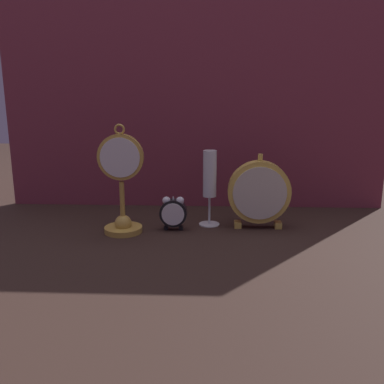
{
  "coord_description": "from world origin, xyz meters",
  "views": [
    {
      "loc": [
        0.05,
        -1.13,
        0.4
      ],
      "look_at": [
        0.0,
        0.08,
        0.11
      ],
      "focal_mm": 40.0,
      "sensor_mm": 36.0,
      "label": 1
    }
  ],
  "objects_px": {
    "alarm_clock_twin_bell": "(173,212)",
    "champagne_flute": "(210,180)",
    "pocket_watch_on_stand": "(122,191)",
    "mantel_clock_silver": "(259,192)"
  },
  "relations": [
    {
      "from": "alarm_clock_twin_bell",
      "to": "champagne_flute",
      "type": "xyz_separation_m",
      "value": [
        0.1,
        0.05,
        0.08
      ]
    },
    {
      "from": "pocket_watch_on_stand",
      "to": "champagne_flute",
      "type": "distance_m",
      "value": 0.26
    },
    {
      "from": "pocket_watch_on_stand",
      "to": "champagne_flute",
      "type": "xyz_separation_m",
      "value": [
        0.25,
        0.08,
        0.02
      ]
    },
    {
      "from": "pocket_watch_on_stand",
      "to": "alarm_clock_twin_bell",
      "type": "xyz_separation_m",
      "value": [
        0.14,
        0.03,
        -0.07
      ]
    },
    {
      "from": "mantel_clock_silver",
      "to": "champagne_flute",
      "type": "xyz_separation_m",
      "value": [
        -0.14,
        0.02,
        0.03
      ]
    },
    {
      "from": "alarm_clock_twin_bell",
      "to": "mantel_clock_silver",
      "type": "distance_m",
      "value": 0.26
    },
    {
      "from": "champagne_flute",
      "to": "alarm_clock_twin_bell",
      "type": "bearing_deg",
      "value": -152.7
    },
    {
      "from": "pocket_watch_on_stand",
      "to": "champagne_flute",
      "type": "bearing_deg",
      "value": 17.92
    },
    {
      "from": "pocket_watch_on_stand",
      "to": "champagne_flute",
      "type": "height_order",
      "value": "pocket_watch_on_stand"
    },
    {
      "from": "champagne_flute",
      "to": "pocket_watch_on_stand",
      "type": "bearing_deg",
      "value": -162.08
    }
  ]
}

